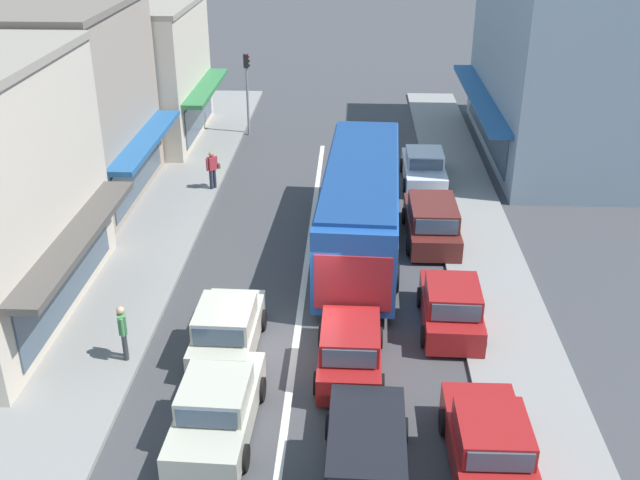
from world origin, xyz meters
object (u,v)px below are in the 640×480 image
Objects in this scene: sedan_queue_far_back at (217,408)px; hatchback_behind_bus_mid at (350,349)px; parked_sedan_kerb_rear at (424,168)px; pedestrian_browsing_midblock at (123,329)px; parked_wagon_kerb_third at (432,221)px; city_bus at (361,201)px; hatchback_adjacent_lane_trail at (227,329)px; traffic_light_downstreet at (247,81)px; wagon_behind_bus_near at (366,457)px; pedestrian_with_handbag_near at (212,168)px; parked_hatchback_kerb_second at (451,307)px; parked_sedan_kerb_front at (490,448)px.

hatchback_behind_bus_mid is at bearing 39.40° from sedan_queue_far_back.
parked_sedan_kerb_rear is 16.84m from pedestrian_browsing_midblock.
parked_wagon_kerb_third reaches higher than hatchback_behind_bus_mid.
city_bus is 2.61× the size of parked_sedan_kerb_rear.
city_bus reaches higher than hatchback_adjacent_lane_trail.
traffic_light_downstreet is 2.58× the size of pedestrian_browsing_midblock.
hatchback_adjacent_lane_trail is at bearing 127.44° from wagon_behind_bus_near.
traffic_light_downstreet is at bearing 88.05° from pedestrian_browsing_midblock.
sedan_queue_far_back is at bearing -79.62° from pedestrian_with_handbag_near.
hatchback_adjacent_lane_trail is at bearing -166.70° from parked_hatchback_kerb_second.
parked_hatchback_kerb_second is 0.83× the size of parked_wagon_kerb_third.
traffic_light_downstreet reaches higher than parked_sedan_kerb_rear.
parked_wagon_kerb_third is 9.90m from pedestrian_with_handbag_near.
parked_wagon_kerb_third is (-0.05, 6.01, 0.04)m from parked_hatchback_kerb_second.
hatchback_behind_bus_mid is 6.18m from pedestrian_browsing_midblock.
pedestrian_with_handbag_near is at bearing 130.59° from parked_hatchback_kerb_second.
sedan_queue_far_back is at bearing -108.88° from city_bus.
city_bus reaches higher than hatchback_behind_bus_mid.
hatchback_adjacent_lane_trail and hatchback_behind_bus_mid have the same top height.
pedestrian_browsing_midblock is (-0.21, -12.60, -0.00)m from pedestrian_with_handbag_near.
wagon_behind_bus_near is (3.55, -1.61, 0.08)m from sedan_queue_far_back.
city_bus is 10.73m from sedan_queue_far_back.
pedestrian_browsing_midblock reaches higher than wagon_behind_bus_near.
parked_hatchback_kerb_second is at bearing 68.61° from wagon_behind_bus_near.
parked_sedan_kerb_front is (2.86, -11.18, -1.22)m from city_bus.
parked_sedan_kerb_rear is at bearing 69.63° from sedan_queue_far_back.
parked_wagon_kerb_third is at bearing -26.34° from pedestrian_with_handbag_near.
hatchback_adjacent_lane_trail is 0.89× the size of parked_sedan_kerb_front.
city_bus is at bearing 87.73° from hatchback_behind_bus_mid.
city_bus reaches higher than pedestrian_with_handbag_near.
city_bus reaches higher than parked_sedan_kerb_rear.
pedestrian_browsing_midblock is (-9.12, -2.20, 0.36)m from parked_hatchback_kerb_second.
pedestrian_with_handbag_near is (-2.51, 11.91, 0.36)m from hatchback_adjacent_lane_trail.
parked_sedan_kerb_front is 18.78m from pedestrian_with_handbag_near.
traffic_light_downstreet is at bearing 143.29° from parked_sedan_kerb_rear.
hatchback_adjacent_lane_trail is 7.99m from parked_sedan_kerb_front.
parked_sedan_kerb_rear is at bearing 89.39° from parked_hatchback_kerb_second.
hatchback_behind_bus_mid is (-0.30, -7.50, -1.17)m from city_bus.
parked_sedan_kerb_rear is 2.58× the size of pedestrian_browsing_midblock.
hatchback_adjacent_lane_trail is 0.89× the size of traffic_light_downstreet.
city_bus is 2.93× the size of parked_hatchback_kerb_second.
hatchback_adjacent_lane_trail and parked_hatchback_kerb_second have the same top height.
parked_wagon_kerb_third is at bearing 17.90° from city_bus.
pedestrian_with_handbag_near reaches higher than parked_sedan_kerb_front.
pedestrian_browsing_midblock is at bearing 146.59° from wagon_behind_bus_near.
city_bus reaches higher than parked_hatchback_kerb_second.
hatchback_behind_bus_mid is 0.99× the size of parked_hatchback_kerb_second.
city_bus is at bearing 48.73° from pedestrian_browsing_midblock.
parked_sedan_kerb_rear is at bearing 56.68° from pedestrian_browsing_midblock.
parked_wagon_kerb_third is at bearing 91.18° from parked_sedan_kerb_front.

